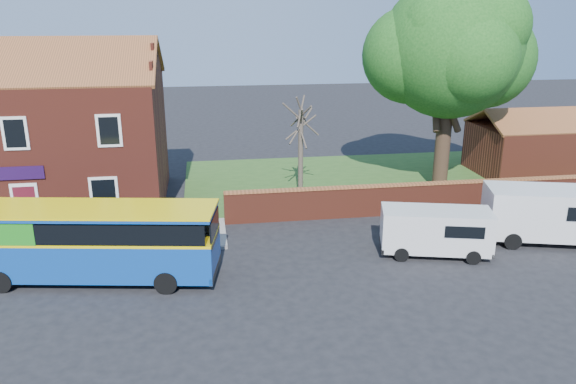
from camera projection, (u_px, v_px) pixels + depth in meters
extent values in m
plane|color=black|center=(177.00, 296.00, 20.04)|extent=(120.00, 120.00, 0.00)
cube|color=gray|center=(18.00, 244.00, 24.42)|extent=(18.00, 3.50, 0.12)
cube|color=slate|center=(6.00, 261.00, 22.77)|extent=(18.00, 0.15, 0.14)
cube|color=#426B28|center=(401.00, 179.00, 34.15)|extent=(26.00, 12.00, 0.04)
cube|color=maroon|center=(43.00, 143.00, 28.85)|extent=(12.00, 8.00, 6.50)
cube|color=brown|center=(19.00, 62.00, 25.67)|extent=(12.30, 4.08, 2.16)
cube|color=brown|center=(42.00, 56.00, 29.43)|extent=(12.30, 4.08, 2.16)
cube|color=black|center=(15.00, 133.00, 24.65)|extent=(1.10, 0.06, 1.50)
cube|color=#4C0F19|center=(26.00, 209.00, 25.70)|extent=(0.95, 0.04, 2.10)
cube|color=silver|center=(26.00, 207.00, 25.70)|extent=(1.20, 0.06, 2.30)
cube|color=#200B34|center=(21.00, 173.00, 25.17)|extent=(2.00, 0.06, 0.60)
cube|color=maroon|center=(443.00, 198.00, 28.28)|extent=(22.00, 0.30, 1.50)
cube|color=brown|center=(444.00, 183.00, 28.04)|extent=(22.00, 0.38, 0.10)
cube|color=maroon|center=(541.00, 150.00, 35.00)|extent=(8.00, 5.00, 3.00)
cube|color=brown|center=(558.00, 121.00, 33.20)|extent=(8.20, 2.56, 1.24)
cube|color=brown|center=(534.00, 114.00, 35.55)|extent=(8.20, 2.56, 1.24)
cube|color=#0E409C|center=(92.00, 253.00, 21.04)|extent=(9.60, 3.87, 1.49)
cube|color=yellow|center=(90.00, 235.00, 20.82)|extent=(9.63, 3.90, 0.10)
cube|color=black|center=(89.00, 223.00, 20.68)|extent=(9.24, 3.83, 0.74)
cube|color=#208A1E|center=(6.00, 223.00, 20.73)|extent=(3.53, 2.88, 0.79)
cube|color=#0E409C|center=(87.00, 211.00, 20.53)|extent=(9.60, 3.87, 0.14)
cube|color=yellow|center=(87.00, 209.00, 20.50)|extent=(9.65, 3.92, 0.06)
cylinder|color=black|center=(1.00, 281.00, 20.25)|extent=(0.88, 0.42, 0.84)
cylinder|color=black|center=(29.00, 256.00, 22.32)|extent=(0.88, 0.42, 0.84)
cylinder|color=black|center=(166.00, 282.00, 20.16)|extent=(0.88, 0.42, 0.84)
cylinder|color=black|center=(178.00, 257.00, 22.23)|extent=(0.88, 0.42, 0.84)
cube|color=silver|center=(436.00, 229.00, 23.21)|extent=(4.75, 2.84, 1.69)
cube|color=black|center=(486.00, 225.00, 22.93)|extent=(0.46, 1.48, 0.67)
cube|color=black|center=(488.00, 248.00, 23.23)|extent=(0.54, 1.75, 0.21)
cylinder|color=black|center=(401.00, 254.00, 22.81)|extent=(0.62, 0.36, 0.59)
cylinder|color=black|center=(398.00, 239.00, 24.38)|extent=(0.62, 0.36, 0.59)
cylinder|color=black|center=(473.00, 257.00, 22.54)|extent=(0.62, 0.36, 0.59)
cylinder|color=black|center=(465.00, 241.00, 24.11)|extent=(0.62, 0.36, 0.59)
cube|color=silver|center=(551.00, 212.00, 24.42)|extent=(5.88, 3.59, 2.09)
cylinder|color=black|center=(513.00, 241.00, 23.94)|extent=(0.76, 0.41, 0.73)
cylinder|color=black|center=(501.00, 224.00, 25.91)|extent=(0.76, 0.41, 0.73)
cylinder|color=black|center=(442.00, 147.00, 31.66)|extent=(0.84, 0.84, 4.83)
sphere|color=#307624|center=(451.00, 48.00, 29.98)|extent=(7.56, 7.56, 7.56)
sphere|color=#307624|center=(485.00, 59.00, 30.89)|extent=(5.46, 5.46, 5.46)
sphere|color=#307624|center=(411.00, 55.00, 30.42)|extent=(5.25, 5.25, 5.25)
cylinder|color=#4C4238|center=(301.00, 154.00, 30.20)|extent=(0.27, 0.27, 4.80)
cylinder|color=#4C4238|center=(301.00, 123.00, 29.67)|extent=(0.28, 2.34, 1.88)
cylinder|color=#4C4238|center=(301.00, 126.00, 29.72)|extent=(1.22, 1.73, 1.72)
cylinder|color=#4C4238|center=(301.00, 119.00, 29.62)|extent=(1.96, 0.90, 1.91)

